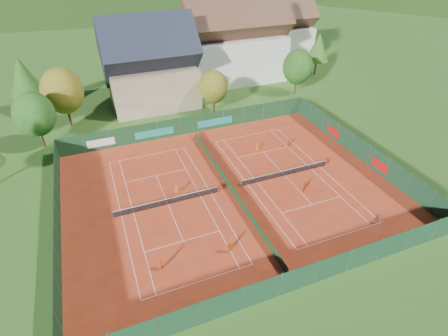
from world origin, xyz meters
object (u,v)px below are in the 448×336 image
at_px(ball_hopper, 377,220).
at_px(player_left_mid, 229,248).
at_px(hotel_block_a, 235,45).
at_px(player_left_far, 176,190).
at_px(player_right_far_b, 289,143).
at_px(player_left_near, 161,265).
at_px(hotel_block_b, 275,33).
at_px(player_right_near, 304,187).
at_px(chalet, 151,68).
at_px(player_right_far_a, 257,146).

xyz_separation_m(ball_hopper, player_left_mid, (-16.87, 2.05, 0.21)).
bearing_deg(hotel_block_a, player_left_far, -123.16).
bearing_deg(player_right_far_b, player_left_near, 4.92).
height_order(hotel_block_a, player_left_near, hotel_block_a).
xyz_separation_m(hotel_block_a, ball_hopper, (-3.24, -47.81, -6.83)).
relative_size(ball_hopper, player_left_near, 0.52).
bearing_deg(hotel_block_b, hotel_block_a, -150.26).
bearing_deg(player_right_near, player_left_mid, 161.07).
height_order(player_right_near, player_right_far_b, player_right_near).
xyz_separation_m(hotel_block_a, player_right_near, (-7.54, -39.80, -6.66)).
relative_size(player_left_mid, player_left_far, 1.21).
height_order(ball_hopper, player_right_near, player_right_near).
relative_size(player_left_far, player_right_far_b, 1.00).
bearing_deg(player_right_far_b, chalet, -86.20).
xyz_separation_m(player_left_far, player_right_far_a, (13.97, 5.75, 0.01)).
bearing_deg(hotel_block_b, player_right_far_b, -115.27).
height_order(player_left_near, player_left_far, player_left_near).
bearing_deg(player_left_mid, player_left_near, -165.68).
relative_size(hotel_block_a, player_right_near, 14.91).
xyz_separation_m(ball_hopper, player_left_far, (-19.28, 13.35, 0.08)).
bearing_deg(player_left_far, player_right_far_a, -166.81).
relative_size(player_right_far_a, player_right_far_b, 1.01).
distance_m(ball_hopper, player_right_far_a, 19.82).
bearing_deg(player_right_far_a, chalet, -86.59).
distance_m(hotel_block_b, player_right_far_a, 43.50).
relative_size(hotel_block_a, player_right_far_a, 16.89).
xyz_separation_m(player_left_far, player_right_far_b, (18.79, 4.91, 0.00)).
distance_m(chalet, ball_hopper, 45.09).
bearing_deg(chalet, player_right_far_b, -57.04).
relative_size(hotel_block_a, player_left_far, 17.11).
distance_m(hotel_block_a, hotel_block_b, 16.14).
relative_size(chalet, player_right_far_b, 12.81).
bearing_deg(player_left_mid, ball_hopper, 11.23).
bearing_deg(hotel_block_a, chalet, -162.47).
bearing_deg(player_left_mid, player_right_far_a, 73.99).
bearing_deg(player_left_near, player_left_far, 42.20).
xyz_separation_m(chalet, player_right_far_a, (10.46, -22.72, -5.99)).
distance_m(hotel_block_a, ball_hopper, 48.41).
distance_m(ball_hopper, player_right_near, 9.10).
bearing_deg(player_left_near, player_right_near, -9.53).
bearing_deg(player_right_far_b, player_left_far, -14.52).
distance_m(player_left_near, player_left_far, 11.73).
relative_size(hotel_block_a, player_left_near, 14.06).
distance_m(hotel_block_b, player_right_far_b, 41.96).
relative_size(ball_hopper, player_right_near, 0.55).
height_order(hotel_block_b, player_right_near, hotel_block_b).
bearing_deg(hotel_block_b, player_left_mid, -122.39).
height_order(player_right_near, player_right_far_a, player_right_near).
xyz_separation_m(chalet, hotel_block_b, (33.00, 14.00, -0.01)).
distance_m(chalet, player_left_far, 29.30).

